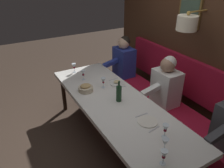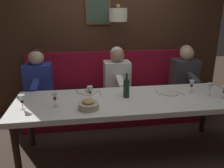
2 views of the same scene
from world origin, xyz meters
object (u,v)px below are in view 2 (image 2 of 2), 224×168
object	(u,v)px
diner_near	(117,74)
wine_glass_5	(224,89)
wine_glass_1	(90,90)
bread_bowl	(89,105)
diner_middle	(38,77)
wine_glass_0	(22,99)
wine_glass_4	(210,87)
wine_bottle	(126,88)
diner_nearest	(185,71)
wine_glass_3	(192,84)
dining_table	(128,103)
wine_glass_2	(55,97)

from	to	relation	value
diner_near	wine_glass_5	bearing A→B (deg)	-132.94
wine_glass_1	bread_bowl	bearing A→B (deg)	173.22
diner_middle	wine_glass_0	size ratio (longest dim) A/B	4.82
wine_glass_4	wine_glass_5	distance (m)	0.16
wine_glass_5	wine_bottle	distance (m)	1.17
wine_glass_0	wine_glass_5	size ratio (longest dim) A/B	1.00
diner_nearest	wine_bottle	distance (m)	1.43
wine_glass_4	wine_glass_3	bearing A→B (deg)	47.47
wine_glass_1	wine_glass_4	xyz separation A→B (m)	(-0.10, -1.48, 0.00)
wine_glass_3	diner_near	bearing A→B (deg)	47.35
diner_nearest	diner_near	world-z (taller)	same
wine_glass_3	diner_middle	bearing A→B (deg)	69.11
wine_glass_1	wine_bottle	size ratio (longest dim) A/B	0.55
wine_glass_1	wine_glass_3	bearing A→B (deg)	-87.73
diner_nearest	wine_glass_0	bearing A→B (deg)	113.48
diner_middle	wine_glass_4	xyz separation A→B (m)	(-0.93, -2.21, 0.04)
wine_glass_1	dining_table	bearing A→B (deg)	-96.37
diner_middle	wine_bottle	distance (m)	1.43
wine_glass_0	bread_bowl	distance (m)	0.71
wine_glass_1	diner_nearest	bearing A→B (deg)	-62.57
diner_nearest	bread_bowl	size ratio (longest dim) A/B	3.60
diner_middle	wine_glass_2	bearing A→B (deg)	-161.43
dining_table	wine_glass_5	distance (m)	1.17
dining_table	wine_glass_2	bearing A→B (deg)	97.26
diner_nearest	wine_glass_1	bearing A→B (deg)	117.43
diner_near	wine_glass_3	bearing A→B (deg)	-132.65
wine_glass_1	wine_glass_4	bearing A→B (deg)	-93.84
wine_bottle	wine_glass_2	bearing A→B (deg)	101.01
wine_glass_4	diner_near	bearing A→B (deg)	47.37
wine_glass_3	dining_table	bearing A→B (deg)	96.75
wine_glass_0	wine_glass_4	distance (m)	2.22
wine_glass_1	wine_glass_2	xyz separation A→B (m)	(-0.16, 0.40, -0.00)
diner_nearest	wine_glass_3	size ratio (longest dim) A/B	4.82
dining_table	wine_glass_0	world-z (taller)	wine_glass_0
wine_glass_2	wine_glass_5	distance (m)	1.99
wine_glass_4	bread_bowl	bearing A→B (deg)	96.79
wine_glass_5	wine_glass_1	bearing A→B (deg)	82.33
wine_glass_4	wine_glass_2	bearing A→B (deg)	91.80
wine_glass_0	wine_glass_2	size ratio (longest dim) A/B	1.00
diner_middle	wine_bottle	world-z (taller)	diner_middle
bread_bowl	wine_glass_4	bearing A→B (deg)	-83.21
diner_middle	wine_glass_4	size ratio (longest dim) A/B	4.82
diner_middle	diner_nearest	bearing A→B (deg)	-90.00
wine_glass_0	bread_bowl	world-z (taller)	wine_glass_0
wine_glass_5	wine_glass_0	bearing A→B (deg)	89.25
dining_table	wine_bottle	xyz separation A→B (m)	(0.06, 0.01, 0.18)
wine_bottle	wine_glass_5	bearing A→B (deg)	-100.79
diner_nearest	wine_glass_4	xyz separation A→B (m)	(-0.93, 0.12, 0.04)
diner_middle	wine_bottle	size ratio (longest dim) A/B	2.64
dining_table	wine_glass_0	size ratio (longest dim) A/B	16.42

